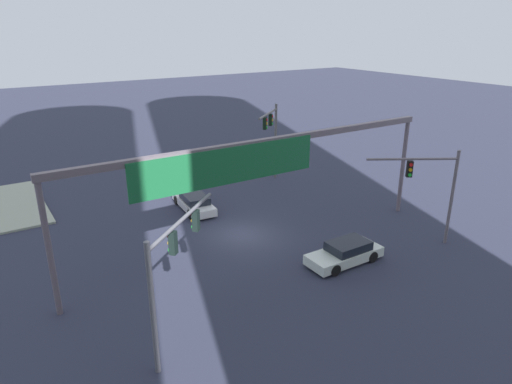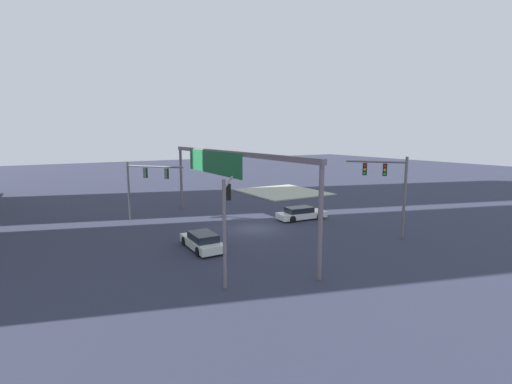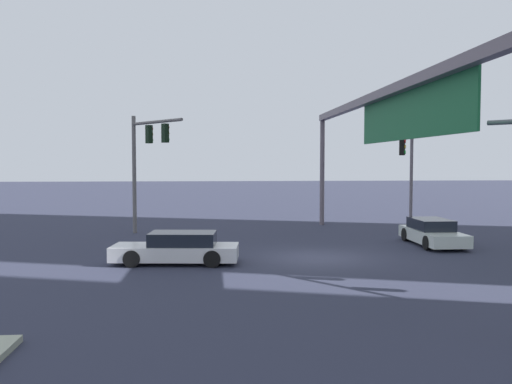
{
  "view_description": "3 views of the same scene",
  "coord_description": "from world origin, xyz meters",
  "px_view_note": "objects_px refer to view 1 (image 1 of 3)",
  "views": [
    {
      "loc": [
        13.5,
        22.39,
        12.53
      ],
      "look_at": [
        0.46,
        2.17,
        3.69
      ],
      "focal_mm": 32.02,
      "sensor_mm": 36.0,
      "label": 1
    },
    {
      "loc": [
        -26.34,
        15.41,
        8.06
      ],
      "look_at": [
        -0.59,
        0.18,
        3.31
      ],
      "focal_mm": 25.51,
      "sensor_mm": 36.0,
      "label": 2
    },
    {
      "loc": [
        21.57,
        -4.24,
        3.91
      ],
      "look_at": [
        0.26,
        -2.54,
        2.71
      ],
      "focal_mm": 38.07,
      "sensor_mm": 36.0,
      "label": 3
    }
  ],
  "objects_px": {
    "traffic_signal_opposite_side": "(171,260)",
    "sedan_car_waiting_far": "(194,202)",
    "traffic_signal_cross_street": "(432,182)",
    "sedan_car_approaching": "(345,253)",
    "traffic_signal_near_corner": "(272,131)"
  },
  "relations": [
    {
      "from": "sedan_car_approaching",
      "to": "sedan_car_waiting_far",
      "type": "relative_size",
      "value": 0.91
    },
    {
      "from": "traffic_signal_cross_street",
      "to": "sedan_car_approaching",
      "type": "height_order",
      "value": "traffic_signal_cross_street"
    },
    {
      "from": "sedan_car_waiting_far",
      "to": "traffic_signal_near_corner",
      "type": "bearing_deg",
      "value": -69.75
    },
    {
      "from": "traffic_signal_opposite_side",
      "to": "sedan_car_waiting_far",
      "type": "relative_size",
      "value": 1.12
    },
    {
      "from": "sedan_car_approaching",
      "to": "sedan_car_waiting_far",
      "type": "distance_m",
      "value": 12.22
    },
    {
      "from": "traffic_signal_cross_street",
      "to": "sedan_car_waiting_far",
      "type": "relative_size",
      "value": 1.18
    },
    {
      "from": "traffic_signal_cross_street",
      "to": "sedan_car_waiting_far",
      "type": "height_order",
      "value": "traffic_signal_cross_street"
    },
    {
      "from": "traffic_signal_opposite_side",
      "to": "traffic_signal_cross_street",
      "type": "relative_size",
      "value": 0.95
    },
    {
      "from": "traffic_signal_opposite_side",
      "to": "traffic_signal_near_corner",
      "type": "bearing_deg",
      "value": 3.74
    },
    {
      "from": "traffic_signal_near_corner",
      "to": "sedan_car_approaching",
      "type": "height_order",
      "value": "traffic_signal_near_corner"
    },
    {
      "from": "traffic_signal_opposite_side",
      "to": "traffic_signal_cross_street",
      "type": "xyz_separation_m",
      "value": [
        -16.49,
        -0.52,
        0.02
      ]
    },
    {
      "from": "traffic_signal_cross_street",
      "to": "sedan_car_approaching",
      "type": "relative_size",
      "value": 1.3
    },
    {
      "from": "sedan_car_approaching",
      "to": "traffic_signal_near_corner",
      "type": "bearing_deg",
      "value": -107.86
    },
    {
      "from": "traffic_signal_near_corner",
      "to": "sedan_car_approaching",
      "type": "xyz_separation_m",
      "value": [
        4.56,
        13.84,
        -3.8
      ]
    },
    {
      "from": "traffic_signal_opposite_side",
      "to": "traffic_signal_cross_street",
      "type": "height_order",
      "value": "traffic_signal_cross_street"
    }
  ]
}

